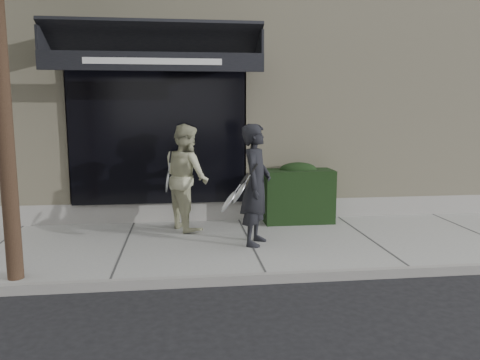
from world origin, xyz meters
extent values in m
plane|color=black|center=(0.00, 0.00, 0.00)|extent=(80.00, 80.00, 0.00)
cube|color=gray|center=(0.00, 0.00, 0.06)|extent=(20.00, 3.00, 0.12)
cube|color=gray|center=(0.00, -1.55, 0.07)|extent=(20.00, 0.10, 0.14)
cube|color=beige|center=(0.00, 5.00, 2.75)|extent=(14.00, 7.00, 5.50)
cube|color=gray|center=(0.00, 1.70, 0.25)|extent=(14.02, 0.42, 0.50)
cube|color=black|center=(-1.50, 1.55, 1.80)|extent=(3.20, 0.30, 2.60)
cube|color=gray|center=(-3.10, 1.70, 1.80)|extent=(0.08, 0.40, 2.60)
cube|color=gray|center=(0.10, 1.70, 1.80)|extent=(0.08, 0.40, 2.60)
cube|color=gray|center=(-1.50, 1.70, 3.14)|extent=(3.36, 0.40, 0.12)
cube|color=black|center=(-1.50, 1.00, 3.40)|extent=(3.60, 1.03, 0.55)
cube|color=black|center=(-1.50, 0.50, 3.01)|extent=(3.60, 0.05, 0.30)
cube|color=white|center=(-1.50, 0.47, 3.01)|extent=(2.20, 0.01, 0.10)
cube|color=black|center=(-3.28, 1.00, 3.32)|extent=(0.04, 1.00, 0.45)
cube|color=black|center=(0.28, 1.00, 3.32)|extent=(0.04, 1.00, 0.45)
cube|color=black|center=(1.10, 1.25, 0.62)|extent=(1.30, 0.70, 1.00)
ellipsoid|color=black|center=(1.10, 1.25, 1.12)|extent=(0.71, 0.38, 0.27)
cylinder|color=black|center=(-3.20, -1.30, 2.40)|extent=(0.20, 0.20, 4.80)
imported|color=black|center=(0.08, -0.15, 1.07)|extent=(0.69, 0.82, 1.91)
torus|color=silver|center=(-0.22, -0.38, 1.00)|extent=(0.19, 0.31, 0.27)
cylinder|color=silver|center=(-0.22, -0.38, 1.00)|extent=(0.15, 0.27, 0.23)
cylinder|color=silver|center=(-0.22, -0.38, 1.00)|extent=(0.16, 0.03, 0.11)
cylinder|color=black|center=(-0.22, -0.38, 1.00)|extent=(0.19, 0.04, 0.13)
torus|color=silver|center=(-0.40, -0.48, 0.88)|extent=(0.20, 0.30, 0.26)
cylinder|color=silver|center=(-0.40, -0.48, 0.88)|extent=(0.16, 0.27, 0.22)
cylinder|color=silver|center=(-0.40, -0.48, 0.88)|extent=(0.16, 0.02, 0.12)
cylinder|color=black|center=(-0.40, -0.48, 0.88)|extent=(0.18, 0.03, 0.14)
imported|color=#B9B994|center=(-1.00, 0.96, 1.06)|extent=(1.03, 1.13, 1.88)
torus|color=silver|center=(-1.33, 0.64, 1.04)|extent=(0.09, 0.31, 0.30)
cylinder|color=silver|center=(-1.33, 0.64, 1.04)|extent=(0.06, 0.27, 0.27)
cylinder|color=silver|center=(-1.33, 0.64, 1.04)|extent=(0.18, 0.03, 0.04)
cylinder|color=black|center=(-1.33, 0.64, 1.04)|extent=(0.20, 0.05, 0.06)
camera|label=1|loc=(-1.06, -7.31, 2.26)|focal=35.00mm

